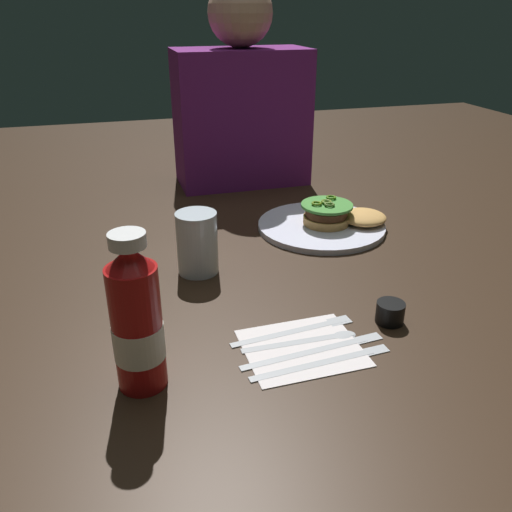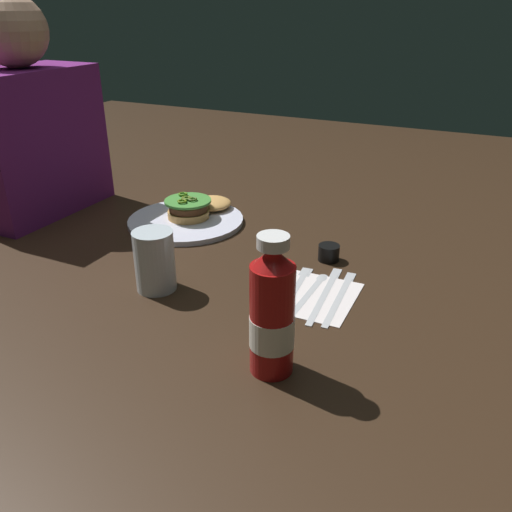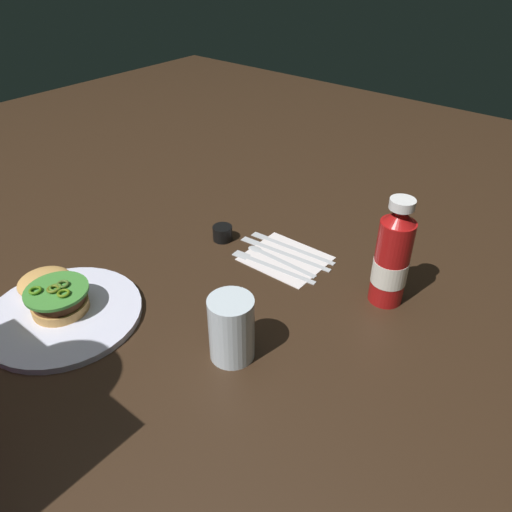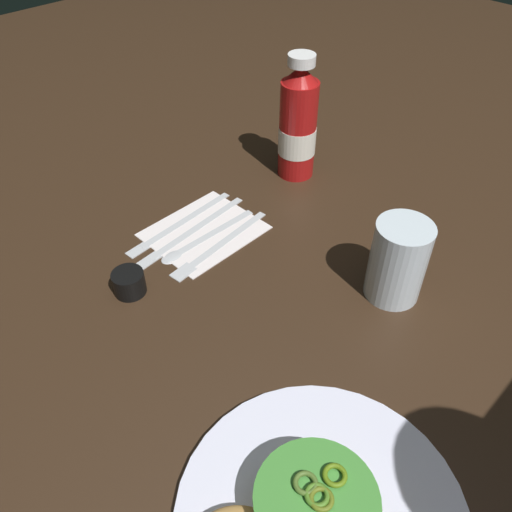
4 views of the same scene
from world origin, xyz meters
The scene contains 11 objects.
ground_plane centered at (0.00, 0.00, 0.00)m, with size 3.00×3.00×0.00m, color #312114.
dinner_plate centered at (0.16, 0.16, 0.01)m, with size 0.28×0.28×0.01m, color white.
burger_sandwich centered at (0.20, 0.15, 0.03)m, with size 0.19×0.13×0.05m.
ketchup_bottle centered at (-0.27, -0.27, 0.09)m, with size 0.07×0.07×0.22m.
water_glass centered at (-0.14, 0.03, 0.06)m, with size 0.08×0.08×0.12m, color silver.
condiment_cup centered at (0.11, -0.23, 0.02)m, with size 0.04×0.04×0.03m, color black.
napkin centered at (-0.04, -0.25, 0.00)m, with size 0.17×0.14×0.00m, color white.
steak_knife centered at (-0.02, -0.30, 0.00)m, with size 0.21×0.03×0.00m.
butter_knife centered at (-0.02, -0.27, 0.00)m, with size 0.23×0.03×0.00m.
spoon_utensil centered at (-0.02, -0.24, 0.00)m, with size 0.18×0.03×0.00m.
fork_utensil centered at (-0.03, -0.21, 0.00)m, with size 0.20×0.04×0.00m.
Camera 3 is at (-0.55, 0.46, 0.61)m, focal length 34.49 mm.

